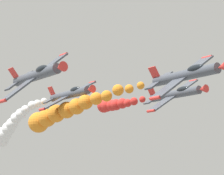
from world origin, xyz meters
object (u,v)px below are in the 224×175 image
at_px(airplane_lead, 186,75).
at_px(airplane_right_inner, 37,75).
at_px(airplane_left_inner, 176,94).
at_px(airplane_left_outer, 70,94).

relative_size(airplane_lead, airplane_right_inner, 1.00).
distance_m(airplane_left_inner, airplane_right_inner, 21.60).
bearing_deg(airplane_right_inner, airplane_left_outer, -134.46).
bearing_deg(airplane_left_outer, airplane_lead, 91.23).
xyz_separation_m(airplane_right_inner, airplane_left_outer, (-11.18, -11.39, 0.48)).
bearing_deg(airplane_left_inner, airplane_left_outer, -43.94).
distance_m(airplane_lead, airplane_right_inner, 15.76).
relative_size(airplane_lead, airplane_left_inner, 1.00).
height_order(airplane_lead, airplane_left_inner, airplane_left_inner).
xyz_separation_m(airplane_lead, airplane_left_outer, (0.47, -22.00, 0.79)).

